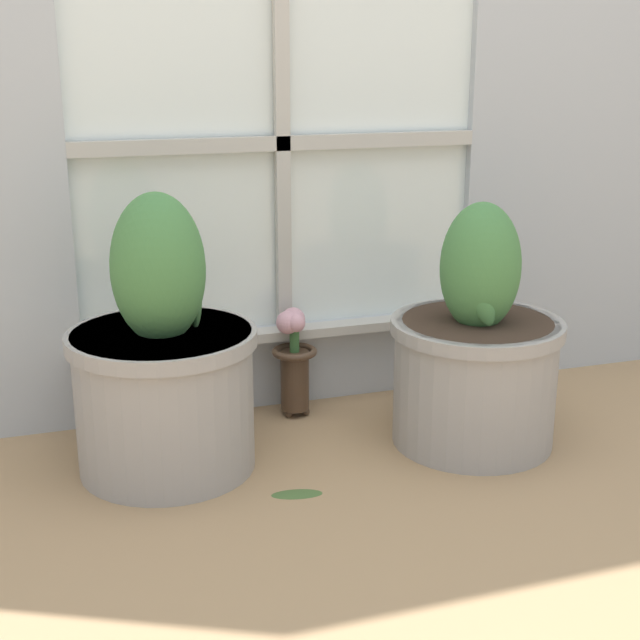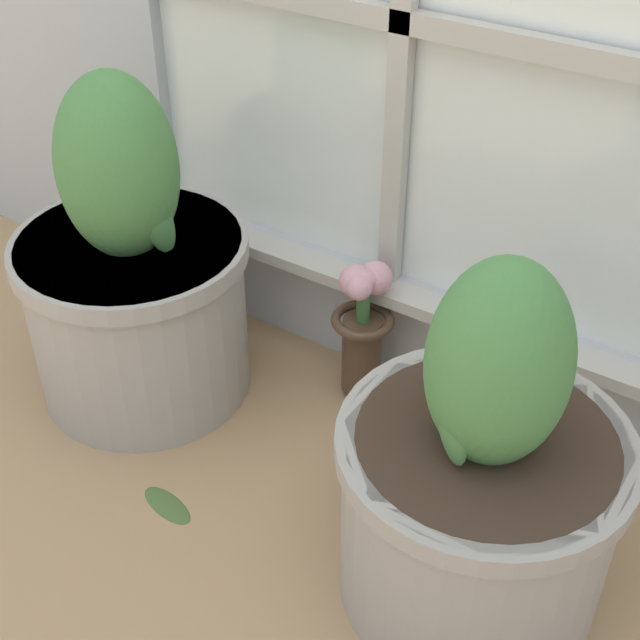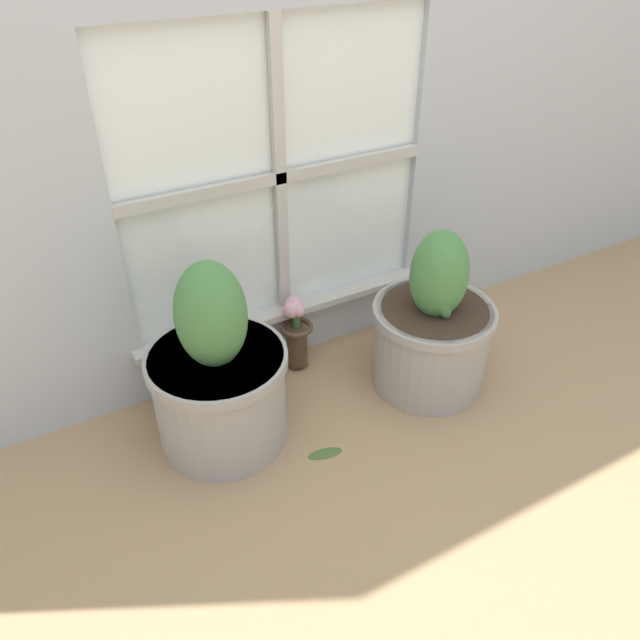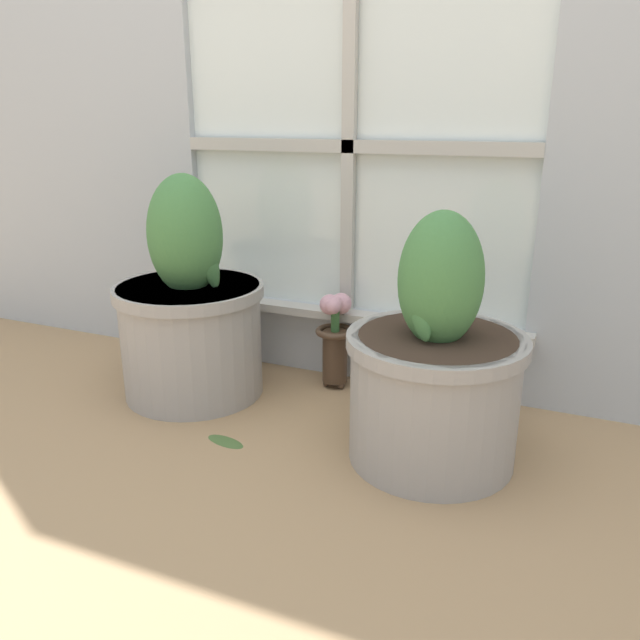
% 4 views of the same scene
% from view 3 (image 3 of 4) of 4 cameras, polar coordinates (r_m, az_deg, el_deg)
% --- Properties ---
extents(ground_plane, '(10.00, 10.00, 0.00)m').
position_cam_3_polar(ground_plane, '(1.96, 4.55, -11.99)').
color(ground_plane, tan).
extents(potted_plant_left, '(0.42, 0.42, 0.63)m').
position_cam_3_polar(potted_plant_left, '(1.87, -9.25, -5.30)').
color(potted_plant_left, '#9E9993').
rests_on(potted_plant_left, ground_plane).
extents(potted_plant_right, '(0.40, 0.40, 0.58)m').
position_cam_3_polar(potted_plant_right, '(2.11, 10.21, -0.98)').
color(potted_plant_right, '#9E9993').
rests_on(potted_plant_right, ground_plane).
extents(flower_vase, '(0.12, 0.12, 0.28)m').
position_cam_3_polar(flower_vase, '(2.17, -2.16, -0.82)').
color(flower_vase, '#473323').
rests_on(flower_vase, ground_plane).
extents(fallen_leaf, '(0.12, 0.06, 0.01)m').
position_cam_3_polar(fallen_leaf, '(1.95, 0.47, -12.05)').
color(fallen_leaf, '#476633').
rests_on(fallen_leaf, ground_plane).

